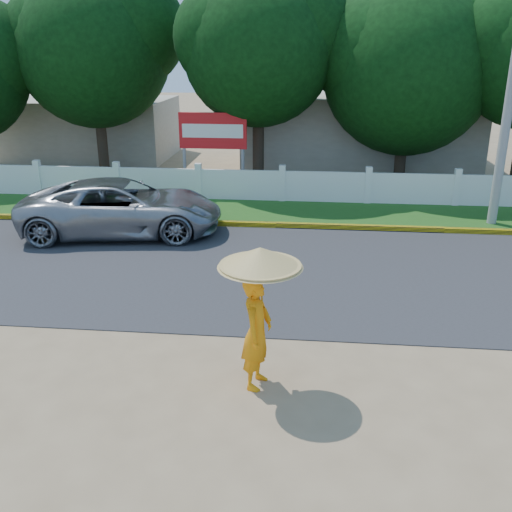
{
  "coord_description": "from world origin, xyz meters",
  "views": [
    {
      "loc": [
        1.07,
        -8.57,
        5.23
      ],
      "look_at": [
        0.0,
        2.0,
        1.3
      ],
      "focal_mm": 40.0,
      "sensor_mm": 36.0,
      "label": 1
    }
  ],
  "objects": [
    {
      "name": "road",
      "position": [
        0.0,
        4.5,
        0.01
      ],
      "size": [
        60.0,
        7.0,
        0.02
      ],
      "primitive_type": "cube",
      "color": "#38383A",
      "rests_on": "ground"
    },
    {
      "name": "vehicle",
      "position": [
        -4.43,
        7.01,
        0.8
      ],
      "size": [
        6.09,
        3.49,
        1.6
      ],
      "primitive_type": "imported",
      "rotation": [
        0.0,
        0.0,
        1.72
      ],
      "color": "#93959A",
      "rests_on": "ground"
    },
    {
      "name": "fence",
      "position": [
        0.0,
        11.2,
        0.55
      ],
      "size": [
        40.0,
        0.1,
        1.1
      ],
      "primitive_type": "cube",
      "color": "silver",
      "rests_on": "ground"
    },
    {
      "name": "building_near",
      "position": [
        3.0,
        18.0,
        1.6
      ],
      "size": [
        10.0,
        6.0,
        3.2
      ],
      "primitive_type": "cube",
      "color": "#B7AD99",
      "rests_on": "ground"
    },
    {
      "name": "building_far",
      "position": [
        -10.0,
        19.0,
        1.4
      ],
      "size": [
        8.0,
        5.0,
        2.8
      ],
      "primitive_type": "cube",
      "color": "#B7AD99",
      "rests_on": "ground"
    },
    {
      "name": "monk_with_parasol",
      "position": [
        0.29,
        -0.55,
        1.56
      ],
      "size": [
        1.31,
        1.31,
        2.39
      ],
      "color": "orange",
      "rests_on": "ground"
    },
    {
      "name": "billboard",
      "position": [
        -2.63,
        12.3,
        2.14
      ],
      "size": [
        2.5,
        0.13,
        2.95
      ],
      "color": "gray",
      "rests_on": "ground"
    },
    {
      "name": "tree_row",
      "position": [
        4.19,
        14.17,
        4.87
      ],
      "size": [
        37.92,
        7.72,
        8.89
      ],
      "color": "#473828",
      "rests_on": "ground"
    },
    {
      "name": "grass_verge",
      "position": [
        0.0,
        9.75,
        0.01
      ],
      "size": [
        60.0,
        3.5,
        0.03
      ],
      "primitive_type": "cube",
      "color": "#2D601E",
      "rests_on": "ground"
    },
    {
      "name": "utility_pole",
      "position": [
        6.67,
        9.13,
        3.65
      ],
      "size": [
        0.28,
        0.28,
        7.29
      ],
      "primitive_type": "cylinder",
      "color": "gray",
      "rests_on": "ground"
    },
    {
      "name": "curb",
      "position": [
        0.0,
        8.05,
        0.08
      ],
      "size": [
        40.0,
        0.18,
        0.16
      ],
      "primitive_type": "cube",
      "color": "yellow",
      "rests_on": "ground"
    },
    {
      "name": "ground",
      "position": [
        0.0,
        0.0,
        0.0
      ],
      "size": [
        120.0,
        120.0,
        0.0
      ],
      "primitive_type": "plane",
      "color": "#9E8460",
      "rests_on": "ground"
    }
  ]
}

